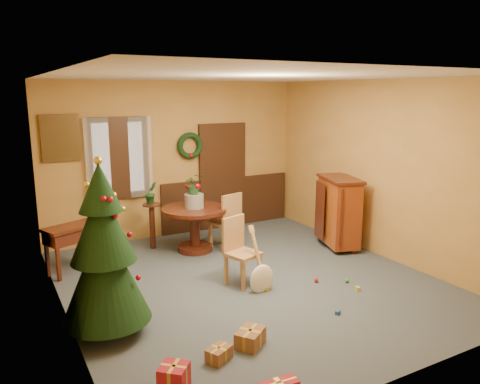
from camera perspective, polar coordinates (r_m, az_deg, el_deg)
room_envelope at (r=9.04m, az=-6.37°, el=1.94°), size 5.50×5.50×5.50m
dining_table at (r=8.05m, az=-5.57°, el=-3.52°), size 1.12×1.12×0.77m
urn at (r=7.97m, az=-5.62°, el=-1.09°), size 0.32×0.32×0.24m
centerpiece_plant at (r=7.91m, az=-5.66°, el=1.00°), size 0.32×0.28×0.35m
chair_near at (r=6.70m, az=-0.12°, el=-6.86°), size 0.53×0.53×0.97m
chair_far at (r=8.12m, az=-1.54°, el=-3.33°), size 0.52×0.52×1.00m
guitar at (r=6.44m, az=2.68°, el=-8.44°), size 0.39×0.58×0.85m
plant_stand at (r=8.31m, az=-10.67°, el=-3.46°), size 0.31×0.31×0.80m
stand_plant at (r=8.19m, az=-10.80°, el=-0.10°), size 0.25×0.22×0.39m
christmas_tree at (r=5.39m, az=-16.28°, el=-7.13°), size 0.98×0.98×2.03m
writing_desk at (r=7.52m, az=-19.74°, el=-5.18°), size 0.92×0.70×0.73m
sideboard at (r=8.36m, az=11.96°, el=-2.20°), size 0.80×1.09×1.25m
gift_a at (r=5.30m, az=1.25°, el=-17.32°), size 0.41×0.39×0.18m
gift_b at (r=4.66m, az=-8.05°, el=-21.52°), size 0.34×0.34×0.25m
gift_c at (r=5.07m, az=-2.58°, el=-19.09°), size 0.31×0.27×0.14m
toy_a at (r=6.10m, az=11.81°, el=-14.14°), size 0.09×0.09×0.05m
toy_b at (r=7.03m, az=12.88°, el=-10.50°), size 0.06×0.06×0.06m
toy_c at (r=6.82m, az=14.17°, el=-11.34°), size 0.08×0.09×0.05m
toy_d at (r=6.96m, az=9.29°, el=-10.59°), size 0.06×0.06×0.06m
toy_e at (r=6.60m, az=3.30°, el=-11.77°), size 0.08×0.06×0.05m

